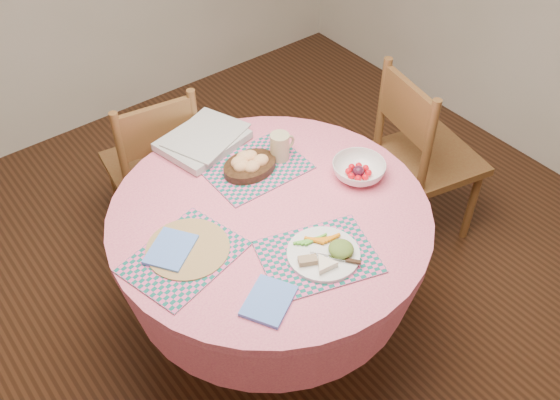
{
  "coord_description": "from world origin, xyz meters",
  "views": [
    {
      "loc": [
        -1.01,
        -1.37,
        2.4
      ],
      "look_at": [
        0.05,
        0.0,
        0.78
      ],
      "focal_mm": 40.0,
      "sensor_mm": 36.0,
      "label": 1
    }
  ],
  "objects": [
    {
      "name": "chair_back",
      "position": [
        -0.07,
        0.83,
        0.48
      ],
      "size": [
        0.48,
        0.46,
        0.91
      ],
      "rotation": [
        0.0,
        0.0,
        2.99
      ],
      "color": "brown",
      "rests_on": "ground"
    },
    {
      "name": "placemat_front",
      "position": [
        -0.01,
        -0.29,
        0.75
      ],
      "size": [
        0.47,
        0.41,
        0.01
      ],
      "primitive_type": "cube",
      "rotation": [
        0.0,
        0.0,
        -0.31
      ],
      "color": "#116358",
      "rests_on": "dining_table"
    },
    {
      "name": "fruit_bowl",
      "position": [
        0.4,
        -0.06,
        0.78
      ],
      "size": [
        0.27,
        0.27,
        0.07
      ],
      "rotation": [
        0.0,
        0.0,
        0.3
      ],
      "color": "white",
      "rests_on": "dining_table"
    },
    {
      "name": "napkin_far",
      "position": [
        -0.4,
        0.05,
        0.76
      ],
      "size": [
        0.23,
        0.22,
        0.01
      ],
      "primitive_type": "cube",
      "rotation": [
        0.0,
        0.0,
        0.6
      ],
      "color": "#5986E6",
      "rests_on": "placemat_left"
    },
    {
      "name": "chair_right",
      "position": [
        0.98,
        0.07,
        0.5
      ],
      "size": [
        0.51,
        0.53,
        0.96
      ],
      "rotation": [
        0.0,
        0.0,
        1.36
      ],
      "color": "brown",
      "rests_on": "ground"
    },
    {
      "name": "wicker_trivet",
      "position": [
        -0.35,
        0.02,
        0.76
      ],
      "size": [
        0.3,
        0.3,
        0.01
      ],
      "primitive_type": "cylinder",
      "color": "#A68548",
      "rests_on": "dining_table"
    },
    {
      "name": "placemat_left",
      "position": [
        -0.38,
        -0.0,
        0.75
      ],
      "size": [
        0.46,
        0.39,
        0.01
      ],
      "primitive_type": "cube",
      "rotation": [
        0.0,
        0.0,
        0.25
      ],
      "color": "#116358",
      "rests_on": "dining_table"
    },
    {
      "name": "placemat_back",
      "position": [
        0.11,
        0.24,
        0.75
      ],
      "size": [
        0.41,
        0.31,
        0.01
      ],
      "primitive_type": "cube",
      "rotation": [
        0.0,
        0.0,
        -0.02
      ],
      "color": "#116358",
      "rests_on": "dining_table"
    },
    {
      "name": "bread_bowl",
      "position": [
        0.08,
        0.24,
        0.79
      ],
      "size": [
        0.23,
        0.23,
        0.08
      ],
      "color": "black",
      "rests_on": "placemat_back"
    },
    {
      "name": "napkin_near",
      "position": [
        -0.26,
        -0.34,
        0.76
      ],
      "size": [
        0.23,
        0.21,
        0.01
      ],
      "primitive_type": "cube",
      "rotation": [
        0.0,
        0.0,
        0.51
      ],
      "color": "#5986E6",
      "rests_on": "dining_table"
    },
    {
      "name": "latte_mug",
      "position": [
        0.23,
        0.22,
        0.81
      ],
      "size": [
        0.12,
        0.08,
        0.12
      ],
      "color": "tan",
      "rests_on": "placemat_back"
    },
    {
      "name": "dinner_plate",
      "position": [
        0.02,
        -0.3,
        0.77
      ],
      "size": [
        0.26,
        0.26,
        0.05
      ],
      "rotation": [
        0.0,
        0.0,
        -0.48
      ],
      "color": "white",
      "rests_on": "placemat_front"
    },
    {
      "name": "newspaper_stack",
      "position": [
        0.03,
        0.5,
        0.78
      ],
      "size": [
        0.41,
        0.35,
        0.04
      ],
      "rotation": [
        0.0,
        0.0,
        0.21
      ],
      "color": "silver",
      "rests_on": "dining_table"
    },
    {
      "name": "ground",
      "position": [
        0.0,
        0.0,
        0.0
      ],
      "size": [
        4.0,
        4.0,
        0.0
      ],
      "primitive_type": "plane",
      "color": "#331C0F",
      "rests_on": "ground"
    },
    {
      "name": "dining_table",
      "position": [
        0.0,
        0.0,
        0.56
      ],
      "size": [
        1.24,
        1.24,
        0.75
      ],
      "color": "pink",
      "rests_on": "ground"
    }
  ]
}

